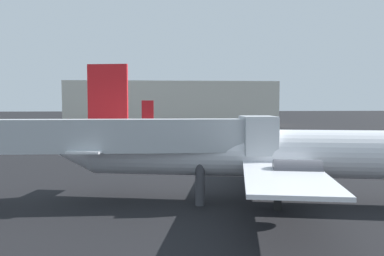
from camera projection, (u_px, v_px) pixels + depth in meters
airplane_at_gate at (292, 154)px, 29.08m from camera, size 38.71×23.79×10.57m
airplane_distant at (110, 125)px, 81.19m from camera, size 23.40×24.05×7.90m
jet_bridge at (123, 137)px, 28.12m from camera, size 24.22×2.85×6.60m
terminal_building at (172, 104)px, 124.86m from camera, size 63.49×22.41×13.75m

